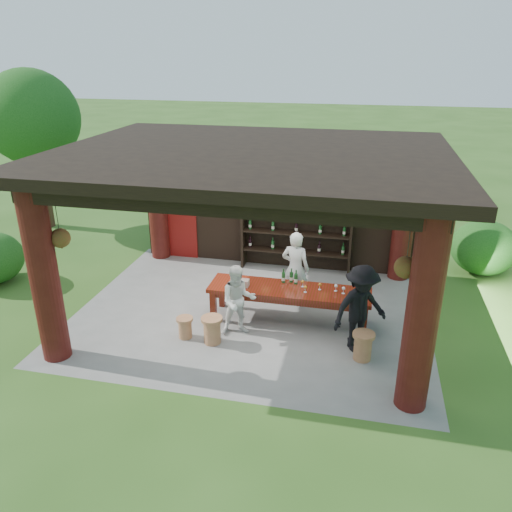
% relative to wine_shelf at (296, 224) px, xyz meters
% --- Properties ---
extents(ground, '(90.00, 90.00, 0.00)m').
position_rel_wine_shelf_xyz_m(ground, '(-0.58, -2.45, -1.23)').
color(ground, '#2D5119').
rests_on(ground, ground).
extents(pavilion, '(7.50, 6.00, 3.60)m').
position_rel_wine_shelf_xyz_m(pavilion, '(-0.59, -2.02, 0.91)').
color(pavilion, slate).
rests_on(pavilion, ground).
extents(wine_shelf, '(2.78, 0.42, 2.45)m').
position_rel_wine_shelf_xyz_m(wine_shelf, '(0.00, 0.00, 0.00)').
color(wine_shelf, black).
rests_on(wine_shelf, ground).
extents(tasting_table, '(3.31, 0.85, 0.75)m').
position_rel_wine_shelf_xyz_m(tasting_table, '(0.25, -2.65, -0.59)').
color(tasting_table, '#511E0B').
rests_on(tasting_table, ground).
extents(stool_near_left, '(0.41, 0.41, 0.55)m').
position_rel_wine_shelf_xyz_m(stool_near_left, '(-1.05, -3.80, -0.94)').
color(stool_near_left, '#93583A').
rests_on(stool_near_left, ground).
extents(stool_near_right, '(0.41, 0.41, 0.54)m').
position_rel_wine_shelf_xyz_m(stool_near_right, '(1.79, -3.74, -0.94)').
color(stool_near_right, '#93583A').
rests_on(stool_near_right, ground).
extents(stool_far_left, '(0.33, 0.33, 0.44)m').
position_rel_wine_shelf_xyz_m(stool_far_left, '(-1.63, -3.74, -0.99)').
color(stool_far_left, '#93583A').
rests_on(stool_far_left, ground).
extents(host, '(0.68, 0.50, 1.70)m').
position_rel_wine_shelf_xyz_m(host, '(0.26, -1.86, -0.38)').
color(host, silver).
rests_on(host, ground).
extents(guest_woman, '(0.85, 0.77, 1.44)m').
position_rel_wine_shelf_xyz_m(guest_woman, '(-0.65, -3.34, -0.50)').
color(guest_woman, silver).
rests_on(guest_woman, ground).
extents(guest_man, '(1.27, 1.16, 1.71)m').
position_rel_wine_shelf_xyz_m(guest_man, '(1.69, -3.40, -0.37)').
color(guest_man, black).
rests_on(guest_man, ground).
extents(table_bottles, '(0.34, 0.15, 0.31)m').
position_rel_wine_shelf_xyz_m(table_bottles, '(0.22, -2.37, -0.32)').
color(table_bottles, '#194C1E').
rests_on(table_bottles, tasting_table).
extents(table_glasses, '(0.91, 0.31, 0.15)m').
position_rel_wine_shelf_xyz_m(table_glasses, '(0.90, -2.61, -0.40)').
color(table_glasses, silver).
rests_on(table_glasses, tasting_table).
extents(napkin_basket, '(0.26, 0.18, 0.14)m').
position_rel_wine_shelf_xyz_m(napkin_basket, '(-0.71, -2.75, -0.41)').
color(napkin_basket, '#BF6672').
rests_on(napkin_basket, tasting_table).
extents(shrubs, '(14.80, 7.66, 1.36)m').
position_rel_wine_shelf_xyz_m(shrubs, '(1.37, -2.12, -0.68)').
color(shrubs, '#194C14').
rests_on(shrubs, ground).
extents(trees, '(19.60, 10.12, 4.80)m').
position_rel_wine_shelf_xyz_m(trees, '(2.73, -0.92, 2.14)').
color(trees, '#3F2819').
rests_on(trees, ground).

